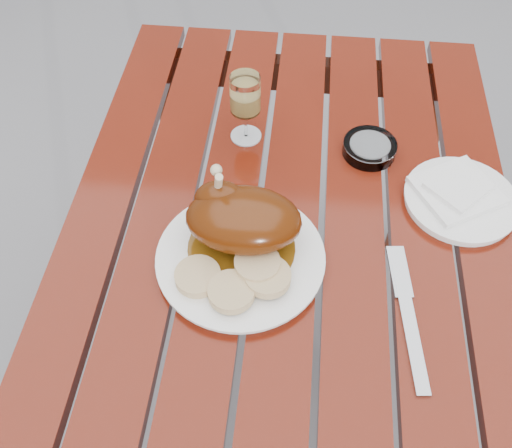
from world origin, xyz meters
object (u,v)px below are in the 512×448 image
Objects in this scene: side_plate at (460,200)px; ashtray at (369,148)px; wine_glass at (245,109)px; dinner_plate at (241,259)px; table at (281,330)px.

ashtray is (-0.16, 0.11, 0.00)m from side_plate.
ashtray is (0.25, -0.02, -0.06)m from wine_glass.
dinner_plate is 1.38× the size of side_plate.
table is 0.50m from side_plate.
dinner_plate is 0.31m from wine_glass.
wine_glass is 1.39× the size of ashtray.
wine_glass is at bearing 113.70° from table.
wine_glass is (-0.03, 0.30, 0.06)m from dinner_plate.
wine_glass is (-0.10, 0.23, 0.45)m from table.
wine_glass reaches higher than dinner_plate.
dinner_plate is 1.95× the size of wine_glass.
wine_glass reaches higher than side_plate.
dinner_plate is at bearing -156.18° from side_plate.
dinner_plate is at bearing -127.93° from ashtray.
side_plate is at bearing 23.82° from dinner_plate.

